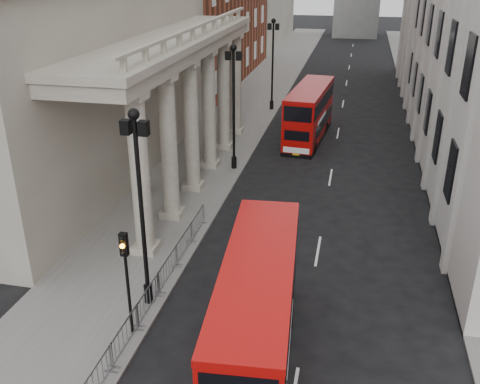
{
  "coord_description": "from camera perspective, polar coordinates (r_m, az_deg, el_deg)",
  "views": [
    {
      "loc": [
        7.17,
        -13.5,
        13.39
      ],
      "look_at": [
        1.96,
        10.24,
        2.72
      ],
      "focal_mm": 40.0,
      "sensor_mm": 36.0,
      "label": 1
    }
  ],
  "objects": [
    {
      "name": "kerb",
      "position": [
        46.06,
        2.84,
        6.86
      ],
      "size": [
        0.2,
        140.0,
        0.14
      ],
      "primitive_type": "cube",
      "color": "slate",
      "rests_on": "ground"
    },
    {
      "name": "crowd_barriers",
      "position": [
        21.58,
        -10.9,
        -12.93
      ],
      "size": [
        0.5,
        18.75,
        1.1
      ],
      "color": "gray",
      "rests_on": "sidewalk_west"
    },
    {
      "name": "traffic_light",
      "position": [
        20.1,
        -12.1,
        -7.66
      ],
      "size": [
        0.28,
        0.33,
        4.3
      ],
      "color": "black",
      "rests_on": "sidewalk_west"
    },
    {
      "name": "portico_building",
      "position": [
        36.86,
        -16.89,
        11.14
      ],
      "size": [
        9.0,
        28.0,
        12.0
      ],
      "primitive_type": "cube",
      "color": "gray",
      "rests_on": "ground"
    },
    {
      "name": "pedestrian_a",
      "position": [
        32.9,
        -6.98,
        1.32
      ],
      "size": [
        0.65,
        0.45,
        1.69
      ],
      "primitive_type": "imported",
      "rotation": [
        0.0,
        0.0,
        0.08
      ],
      "color": "black",
      "rests_on": "sidewalk_west"
    },
    {
      "name": "pedestrian_b",
      "position": [
        31.53,
        -10.33,
        0.2
      ],
      "size": [
        0.91,
        0.73,
        1.8
      ],
      "primitive_type": "imported",
      "rotation": [
        0.0,
        0.0,
        3.08
      ],
      "color": "black",
      "rests_on": "sidewalk_west"
    },
    {
      "name": "bus_far",
      "position": [
        43.09,
        7.41,
        8.43
      ],
      "size": [
        3.15,
        9.85,
        4.18
      ],
      "rotation": [
        0.0,
        0.0,
        -0.08
      ],
      "color": "#AB0907",
      "rests_on": "ground"
    },
    {
      "name": "lamp_post_south",
      "position": [
        20.94,
        -10.57,
        -0.61
      ],
      "size": [
        1.05,
        0.44,
        8.32
      ],
      "color": "black",
      "rests_on": "sidewalk_west"
    },
    {
      "name": "sidewalk_west",
      "position": [
        46.62,
        -0.76,
        7.08
      ],
      "size": [
        6.0,
        140.0,
        0.12
      ],
      "primitive_type": "cube",
      "color": "slate",
      "rests_on": "ground"
    },
    {
      "name": "lamp_post_mid",
      "position": [
        35.42,
        -0.68,
        9.85
      ],
      "size": [
        1.05,
        0.44,
        8.32
      ],
      "color": "black",
      "rests_on": "sidewalk_west"
    },
    {
      "name": "pedestrian_c",
      "position": [
        36.93,
        -4.92,
        4.0
      ],
      "size": [
        0.99,
        0.79,
        1.76
      ],
      "primitive_type": "imported",
      "rotation": [
        0.0,
        0.0,
        5.98
      ],
      "color": "black",
      "rests_on": "sidewalk_west"
    },
    {
      "name": "lamp_post_north",
      "position": [
        50.82,
        3.51,
        14.05
      ],
      "size": [
        1.05,
        0.44,
        8.32
      ],
      "color": "black",
      "rests_on": "sidewalk_west"
    },
    {
      "name": "ground",
      "position": [
        20.32,
        -12.3,
        -18.19
      ],
      "size": [
        260.0,
        260.0,
        0.0
      ],
      "primitive_type": "plane",
      "color": "black",
      "rests_on": "ground"
    },
    {
      "name": "sidewalk_east",
      "position": [
        45.93,
        19.82,
        5.4
      ],
      "size": [
        3.0,
        140.0,
        0.12
      ],
      "primitive_type": "cube",
      "color": "slate",
      "rests_on": "ground"
    },
    {
      "name": "bus_near",
      "position": [
        18.82,
        1.87,
        -12.79
      ],
      "size": [
        3.15,
        9.92,
        4.22
      ],
      "rotation": [
        0.0,
        0.0,
        0.08
      ],
      "color": "#C00A08",
      "rests_on": "ground"
    }
  ]
}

